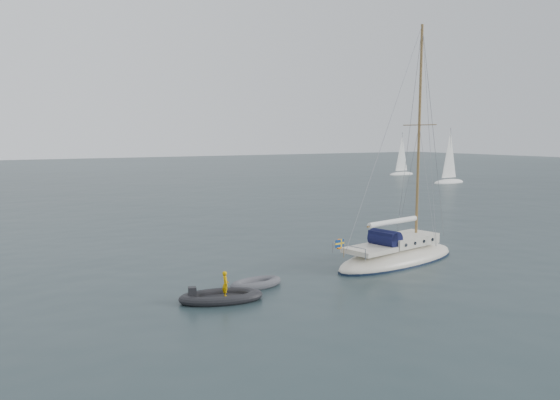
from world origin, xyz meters
TOP-DOWN VIEW (x-y plane):
  - ground at (0.00, 0.00)m, footprint 300.00×300.00m
  - sailboat at (3.86, -1.79)m, footprint 9.85×2.95m
  - dinghy at (-5.57, -2.35)m, footprint 2.83×1.28m
  - rib at (-7.91, -3.54)m, footprint 3.71×1.69m
  - distant_yacht_c at (45.60, 33.45)m, footprint 6.63×3.54m
  - distant_yacht_b at (51.01, 49.79)m, footprint 6.09×3.25m

SIDE VIEW (x-z plane):
  - ground at x=0.00m, z-range 0.00..0.00m
  - dinghy at x=-5.57m, z-range -0.03..0.38m
  - rib at x=-7.91m, z-range -0.46..0.89m
  - sailboat at x=3.86m, z-range -5.96..8.08m
  - distant_yacht_b at x=51.01m, z-range -0.59..7.49m
  - distant_yacht_c at x=45.60m, z-range -0.64..8.15m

